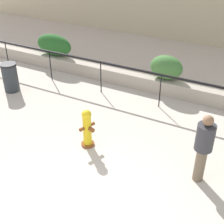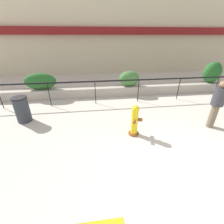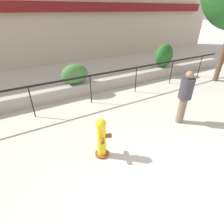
{
  "view_description": "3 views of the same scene",
  "coord_description": "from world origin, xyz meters",
  "views": [
    {
      "loc": [
        2.76,
        -3.48,
        5.11
      ],
      "look_at": [
        -0.86,
        3.31,
        0.41
      ],
      "focal_mm": 50.0,
      "sensor_mm": 36.0,
      "label": 1
    },
    {
      "loc": [
        -2.25,
        -2.01,
        3.03
      ],
      "look_at": [
        -1.57,
        3.05,
        0.41
      ],
      "focal_mm": 24.0,
      "sensor_mm": 36.0,
      "label": 2
    },
    {
      "loc": [
        -2.38,
        -0.92,
        3.25
      ],
      "look_at": [
        -0.28,
        2.76,
        0.74
      ],
      "focal_mm": 28.0,
      "sensor_mm": 36.0,
      "label": 3
    }
  ],
  "objects": [
    {
      "name": "hedge_bush_1",
      "position": [
        -0.22,
        6.0,
        0.91
      ],
      "size": [
        1.12,
        0.7,
        0.82
      ],
      "primitive_type": "ellipsoid",
      "color": "#427538",
      "rests_on": "planter_wall_low"
    },
    {
      "name": "pedestrian",
      "position": [
        1.98,
        2.2,
        0.99
      ],
      "size": [
        0.56,
        0.56,
        1.73
      ],
      "color": "brown",
      "rests_on": "ground"
    },
    {
      "name": "ground_plane",
      "position": [
        0.0,
        0.0,
        0.0
      ],
      "size": [
        120.0,
        120.0,
        0.0
      ],
      "primitive_type": "plane",
      "color": "beige"
    },
    {
      "name": "fence_railing_segment",
      "position": [
        -0.0,
        4.9,
        1.02
      ],
      "size": [
        15.0,
        0.05,
        1.15
      ],
      "color": "black",
      "rests_on": "ground"
    },
    {
      "name": "hedge_bush_0",
      "position": [
        -4.92,
        6.0,
        0.93
      ],
      "size": [
        1.59,
        0.6,
        0.85
      ],
      "primitive_type": "ellipsoid",
      "color": "#235B23",
      "rests_on": "planter_wall_low"
    },
    {
      "name": "trash_bin",
      "position": [
        -4.99,
        3.54,
        0.51
      ],
      "size": [
        0.55,
        0.55,
        1.01
      ],
      "color": "#2D3338",
      "rests_on": "ground"
    },
    {
      "name": "fire_hydrant",
      "position": [
        -0.95,
        2.1,
        0.55
      ],
      "size": [
        0.48,
        0.48,
        1.08
      ],
      "color": "brown",
      "rests_on": "ground"
    },
    {
      "name": "planter_wall_low",
      "position": [
        0.0,
        6.0,
        0.25
      ],
      "size": [
        18.0,
        0.7,
        0.5
      ],
      "primitive_type": "cube",
      "color": "#ADA393",
      "rests_on": "ground"
    }
  ]
}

